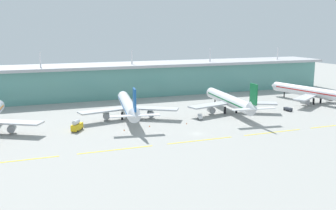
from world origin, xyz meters
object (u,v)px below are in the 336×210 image
Objects in this scene: airliner_near_middle at (128,106)px; safety_cone_right_wingtip at (124,130)px; fuel_truck at (77,126)px; pushback_tug at (288,109)px; safety_cone_left_wingtip at (150,126)px; airliner_far_middle at (230,101)px; safety_cone_nose_front at (187,123)px; airliner_farthest at (316,93)px; baggage_cart at (200,117)px.

airliner_near_middle is 88.78× the size of safety_cone_right_wingtip.
pushback_tug is (111.56, 1.63, -1.16)m from fuel_truck.
fuel_truck reaches higher than safety_cone_left_wingtip.
safety_cone_nose_front is at bearing -154.41° from airliner_far_middle.
safety_cone_left_wingtip is (-48.47, -13.39, -6.10)m from airliner_far_middle.
airliner_farthest is at bearing 4.66° from airliner_far_middle.
safety_cone_nose_front is (-62.55, -7.61, -0.75)m from pushback_tug.
baggage_cart is at bearing 0.38° from fuel_truck.
pushback_tug is (84.72, -12.72, -5.35)m from airliner_near_middle.
airliner_near_middle reaches higher than safety_cone_left_wingtip.
airliner_farthest is at bearing 9.56° from safety_cone_left_wingtip.
baggage_cart is at bearing -158.15° from airliner_far_middle.
fuel_truck is 49.42m from safety_cone_nose_front.
baggage_cart is 27.80m from safety_cone_left_wingtip.
safety_cone_nose_front and safety_cone_right_wingtip have the same top height.
baggage_cart is (-21.12, -8.47, -5.18)m from airliner_far_middle.
airliner_near_middle reaches higher than baggage_cart.
airliner_farthest is at bearing 9.84° from safety_cone_right_wingtip.
safety_cone_nose_front is at bearing -173.06° from pushback_tug.
airliner_farthest is 93.52m from safety_cone_nose_front.
safety_cone_left_wingtip is at bearing -8.18° from fuel_truck.
fuel_truck reaches higher than pushback_tug.
airliner_near_middle is 88.78× the size of safety_cone_nose_front.
airliner_farthest is 9.20× the size of fuel_truck.
airliner_far_middle reaches higher than safety_cone_left_wingtip.
airliner_far_middle is 15.72× the size of baggage_cart.
safety_cone_right_wingtip is (19.05, -7.25, -1.91)m from fuel_truck.
airliner_farthest is 98.13× the size of safety_cone_nose_front.
airliner_far_middle is 32.81m from pushback_tug.
safety_cone_right_wingtip is (-39.84, -7.64, -0.91)m from baggage_cart.
airliner_near_middle reaches higher than pushback_tug.
fuel_truck reaches higher than baggage_cart.
airliner_near_middle is 113.38m from airliner_farthest.
fuel_truck is 10.67× the size of safety_cone_nose_front.
airliner_far_middle is (53.16, -5.49, 0.00)m from airliner_near_middle.
safety_cone_left_wingtip is at bearing -169.80° from baggage_cart.
pushback_tug is at bearing -8.54° from airliner_near_middle.
airliner_far_middle is 60.41m from airliner_farthest.
airliner_far_middle is 13.50× the size of pushback_tug.
pushback_tug reaches higher than safety_cone_right_wingtip.
airliner_near_middle is 0.90× the size of airliner_farthest.
safety_cone_nose_front is at bearing -167.78° from airliner_farthest.
fuel_truck is (-26.85, -14.35, -4.18)m from airliner_near_middle.
safety_cone_right_wingtip is (-12.49, -2.72, 0.00)m from safety_cone_left_wingtip.
safety_cone_left_wingtip is 12.79m from safety_cone_right_wingtip.
safety_cone_right_wingtip is at bearing -174.52° from pushback_tug.
airliner_near_middle is 1.00× the size of airliner_far_middle.
baggage_cart is (-52.67, -1.24, 0.16)m from pushback_tug.
pushback_tug is at bearing 4.40° from safety_cone_left_wingtip.
fuel_truck is at bearing -174.39° from airliner_farthest.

